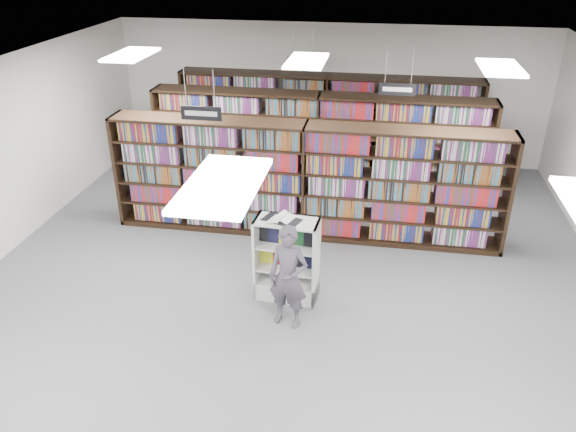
% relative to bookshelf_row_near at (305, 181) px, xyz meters
% --- Properties ---
extents(floor, '(12.00, 12.00, 0.00)m').
position_rel_bookshelf_row_near_xyz_m(floor, '(0.00, -2.00, -1.05)').
color(floor, '#4E4E53').
rests_on(floor, ground).
extents(ceiling, '(10.00, 12.00, 0.10)m').
position_rel_bookshelf_row_near_xyz_m(ceiling, '(0.00, -2.00, 2.15)').
color(ceiling, silver).
rests_on(ceiling, wall_back).
extents(wall_back, '(10.00, 0.10, 3.20)m').
position_rel_bookshelf_row_near_xyz_m(wall_back, '(0.00, 4.00, 0.55)').
color(wall_back, silver).
rests_on(wall_back, ground).
extents(bookshelf_row_near, '(7.00, 0.60, 2.10)m').
position_rel_bookshelf_row_near_xyz_m(bookshelf_row_near, '(0.00, 0.00, 0.00)').
color(bookshelf_row_near, black).
rests_on(bookshelf_row_near, floor).
extents(bookshelf_row_mid, '(7.00, 0.60, 2.10)m').
position_rel_bookshelf_row_near_xyz_m(bookshelf_row_mid, '(0.00, 2.00, 0.00)').
color(bookshelf_row_mid, black).
rests_on(bookshelf_row_mid, floor).
extents(bookshelf_row_far, '(7.00, 0.60, 2.10)m').
position_rel_bookshelf_row_near_xyz_m(bookshelf_row_far, '(0.00, 3.70, 0.00)').
color(bookshelf_row_far, black).
rests_on(bookshelf_row_far, floor).
extents(aisle_sign_left, '(0.65, 0.02, 0.80)m').
position_rel_bookshelf_row_near_xyz_m(aisle_sign_left, '(-1.50, -1.00, 1.48)').
color(aisle_sign_left, '#B2B2B7').
rests_on(aisle_sign_left, ceiling).
extents(aisle_sign_right, '(0.65, 0.02, 0.80)m').
position_rel_bookshelf_row_near_xyz_m(aisle_sign_right, '(1.50, 1.00, 1.48)').
color(aisle_sign_right, '#B2B2B7').
rests_on(aisle_sign_right, ceiling).
extents(aisle_sign_center, '(0.65, 0.02, 0.80)m').
position_rel_bookshelf_row_near_xyz_m(aisle_sign_center, '(-0.50, 3.00, 1.48)').
color(aisle_sign_center, '#B2B2B7').
rests_on(aisle_sign_center, ceiling).
extents(troffer_front_center, '(0.60, 1.20, 0.04)m').
position_rel_bookshelf_row_near_xyz_m(troffer_front_center, '(0.00, -5.00, 2.11)').
color(troffer_front_center, white).
rests_on(troffer_front_center, ceiling).
extents(troffer_back_left, '(0.60, 1.20, 0.04)m').
position_rel_bookshelf_row_near_xyz_m(troffer_back_left, '(-3.00, 0.00, 2.11)').
color(troffer_back_left, white).
rests_on(troffer_back_left, ceiling).
extents(troffer_back_center, '(0.60, 1.20, 0.04)m').
position_rel_bookshelf_row_near_xyz_m(troffer_back_center, '(0.00, 0.00, 2.11)').
color(troffer_back_center, white).
rests_on(troffer_back_center, ceiling).
extents(troffer_back_right, '(0.60, 1.20, 0.04)m').
position_rel_bookshelf_row_near_xyz_m(troffer_back_right, '(3.00, 0.00, 2.11)').
color(troffer_back_right, white).
rests_on(troffer_back_right, ceiling).
extents(endcap_display, '(0.97, 0.54, 1.31)m').
position_rel_bookshelf_row_near_xyz_m(endcap_display, '(0.03, -2.01, -0.59)').
color(endcap_display, silver).
rests_on(endcap_display, floor).
extents(open_book, '(0.61, 0.47, 0.12)m').
position_rel_bookshelf_row_near_xyz_m(open_book, '(-0.06, -2.05, 0.29)').
color(open_book, black).
rests_on(open_book, endcap_display).
extents(shopper, '(0.62, 0.47, 1.54)m').
position_rel_bookshelf_row_near_xyz_m(shopper, '(0.16, -2.70, -0.28)').
color(shopper, '#45414A').
rests_on(shopper, floor).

